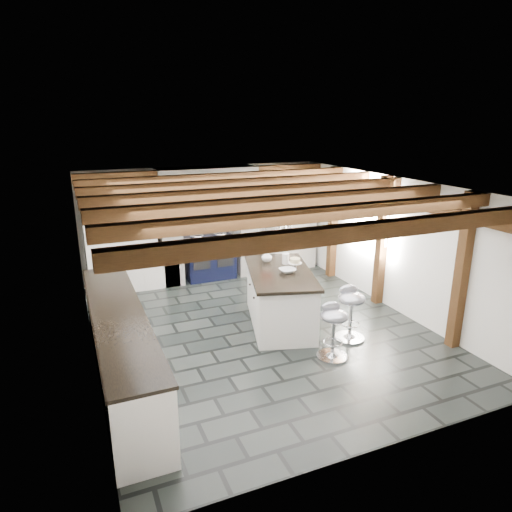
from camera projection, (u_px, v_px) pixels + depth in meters
name	position (u px, v px, depth m)	size (l,w,h in m)	color
ground	(260.00, 329.00, 7.29)	(6.00, 6.00, 0.00)	black
room_shell	(196.00, 247.00, 8.01)	(6.00, 6.03, 6.00)	white
range_cooker	(209.00, 256.00, 9.52)	(1.00, 0.63, 0.99)	black
kitchen_island	(280.00, 297.00, 7.37)	(1.44, 2.04, 1.22)	white
bar_stool_near	(351.00, 307.00, 6.83)	(0.50, 0.50, 0.85)	silver
bar_stool_far	(333.00, 324.00, 6.30)	(0.47, 0.47, 0.81)	silver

